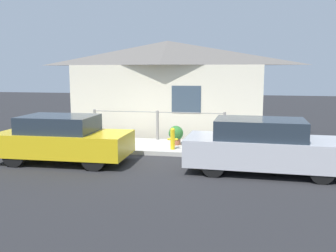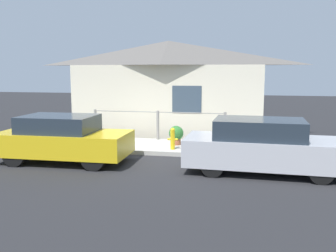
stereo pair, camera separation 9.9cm
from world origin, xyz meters
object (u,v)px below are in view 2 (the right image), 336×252
car_right (264,146)px  potted_plant_by_fence (94,131)px  car_left (63,139)px  potted_plant_near_hydrant (176,134)px  fire_hydrant (173,138)px

car_right → potted_plant_by_fence: bearing=155.9°
car_left → potted_plant_near_hydrant: size_ratio=5.83×
car_left → potted_plant_by_fence: 2.87m
car_left → fire_hydrant: bearing=30.4°
car_left → potted_plant_near_hydrant: 3.78m
car_left → fire_hydrant: car_left is taller
fire_hydrant → potted_plant_by_fence: fire_hydrant is taller
car_left → potted_plant_by_fence: bearing=94.4°
car_left → fire_hydrant: size_ratio=5.40×
potted_plant_by_fence → car_left: bearing=-84.7°
car_right → potted_plant_by_fence: 6.50m
car_left → potted_plant_by_fence: size_ratio=6.86×
car_left → potted_plant_by_fence: car_left is taller
fire_hydrant → car_left: bearing=-148.7°
car_right → potted_plant_near_hydrant: bearing=139.4°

